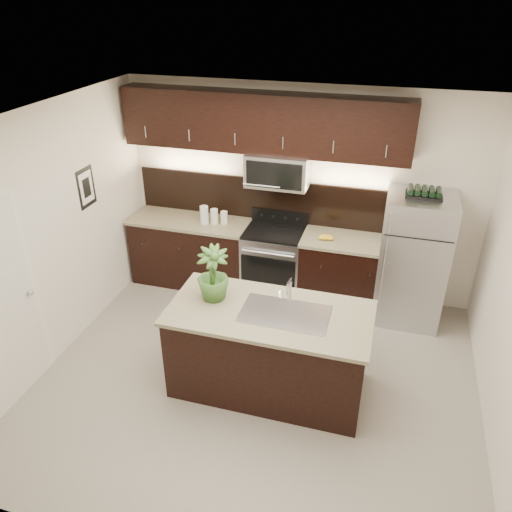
# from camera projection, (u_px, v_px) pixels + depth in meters

# --- Properties ---
(ground) EXTENTS (4.50, 4.50, 0.00)m
(ground) POSITION_uv_depth(u_px,v_px,m) (257.00, 379.00, 5.30)
(ground) COLOR gray
(ground) RESTS_ON ground
(room_walls) EXTENTS (4.52, 4.02, 2.71)m
(room_walls) POSITION_uv_depth(u_px,v_px,m) (244.00, 237.00, 4.48)
(room_walls) COLOR silver
(room_walls) RESTS_ON ground
(counter_run) EXTENTS (3.51, 0.65, 0.94)m
(counter_run) POSITION_uv_depth(u_px,v_px,m) (259.00, 260.00, 6.61)
(counter_run) COLOR black
(counter_run) RESTS_ON ground
(upper_fixtures) EXTENTS (3.49, 0.40, 1.66)m
(upper_fixtures) POSITION_uv_depth(u_px,v_px,m) (265.00, 132.00, 5.92)
(upper_fixtures) COLOR black
(upper_fixtures) RESTS_ON counter_run
(island) EXTENTS (1.96, 0.96, 0.94)m
(island) POSITION_uv_depth(u_px,v_px,m) (269.00, 350.00, 4.99)
(island) COLOR black
(island) RESTS_ON ground
(sink_faucet) EXTENTS (0.84, 0.50, 0.28)m
(sink_faucet) POSITION_uv_depth(u_px,v_px,m) (285.00, 312.00, 4.73)
(sink_faucet) COLOR silver
(sink_faucet) RESTS_ON island
(refrigerator) EXTENTS (0.78, 0.70, 1.61)m
(refrigerator) POSITION_uv_depth(u_px,v_px,m) (413.00, 260.00, 5.93)
(refrigerator) COLOR #B2B2B7
(refrigerator) RESTS_ON ground
(wine_rack) EXTENTS (0.40, 0.25, 0.10)m
(wine_rack) POSITION_uv_depth(u_px,v_px,m) (424.00, 193.00, 5.52)
(wine_rack) COLOR black
(wine_rack) RESTS_ON refrigerator
(plant) EXTENTS (0.40, 0.40, 0.56)m
(plant) POSITION_uv_depth(u_px,v_px,m) (213.00, 274.00, 4.84)
(plant) COLOR #365C24
(plant) RESTS_ON island
(canisters) EXTENTS (0.35, 0.16, 0.24)m
(canisters) POSITION_uv_depth(u_px,v_px,m) (212.00, 216.00, 6.46)
(canisters) COLOR silver
(canisters) RESTS_ON counter_run
(french_press) EXTENTS (0.11, 0.11, 0.32)m
(french_press) POSITION_uv_depth(u_px,v_px,m) (390.00, 238.00, 5.89)
(french_press) COLOR silver
(french_press) RESTS_ON counter_run
(bananas) EXTENTS (0.21, 0.18, 0.06)m
(bananas) POSITION_uv_depth(u_px,v_px,m) (322.00, 237.00, 6.10)
(bananas) COLOR gold
(bananas) RESTS_ON counter_run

